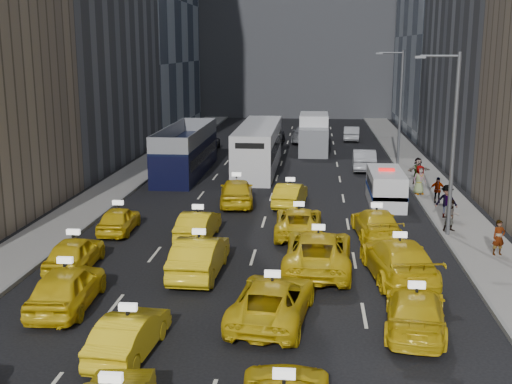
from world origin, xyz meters
TOP-DOWN VIEW (x-y plane):
  - ground at (0.00, 0.00)m, footprint 160.00×160.00m
  - sidewalk_west at (-10.50, 25.00)m, footprint 3.00×90.00m
  - sidewalk_east at (10.50, 25.00)m, footprint 3.00×90.00m
  - curb_west at (-9.05, 25.00)m, footprint 0.15×90.00m
  - curb_east at (9.05, 25.00)m, footprint 0.15×90.00m
  - streetlight_near at (9.18, 12.00)m, footprint 2.15×0.22m
  - streetlight_far at (9.18, 32.00)m, footprint 2.15×0.22m
  - taxi_4 at (-6.11, 1.70)m, footprint 2.10×4.75m
  - taxi_5 at (-2.86, -1.62)m, footprint 1.76×4.13m
  - taxi_6 at (1.31, 1.31)m, footprint 3.06×5.53m
  - taxi_7 at (6.07, 0.91)m, footprint 2.56×4.98m
  - taxi_8 at (-7.36, 5.77)m, footprint 1.81×4.21m
  - taxi_9 at (-1.98, 5.58)m, footprint 1.86×5.00m
  - taxi_10 at (2.88, 6.62)m, footprint 2.94×6.02m
  - taxi_11 at (6.13, 5.79)m, footprint 3.02×5.95m
  - taxi_12 at (-7.18, 11.39)m, footprint 1.71×3.95m
  - taxi_13 at (-2.94, 10.58)m, footprint 1.69×4.34m
  - taxi_14 at (1.93, 11.74)m, footprint 2.36×5.00m
  - taxi_15 at (5.75, 11.67)m, footprint 2.41×5.04m
  - taxi_16 at (-1.92, 17.72)m, footprint 2.47×4.99m
  - taxi_17 at (1.27, 17.75)m, footprint 2.04×4.38m
  - nypd_van at (6.94, 18.68)m, footprint 2.22×5.19m
  - double_decker at (-6.80, 26.96)m, footprint 2.98×12.02m
  - city_bus at (-1.62, 29.17)m, footprint 4.07×13.58m
  - box_truck at (2.56, 38.08)m, footprint 2.89×7.45m
  - misc_car_0 at (6.46, 29.87)m, footprint 1.84×4.91m
  - misc_car_1 at (-7.24, 38.29)m, footprint 2.62×5.14m
  - misc_car_2 at (1.60, 44.09)m, footprint 2.53×5.66m
  - misc_car_3 at (-1.33, 43.11)m, footprint 2.10×4.93m
  - misc_car_4 at (6.38, 45.93)m, footprint 1.79×4.45m
  - pedestrian_0 at (10.88, 8.91)m, footprint 0.66×0.51m
  - pedestrian_1 at (9.56, 12.60)m, footprint 0.84×0.53m
  - pedestrian_2 at (9.84, 15.29)m, footprint 1.21×0.60m
  - pedestrian_3 at (9.98, 18.79)m, footprint 0.92×0.45m
  - pedestrian_4 at (9.26, 20.94)m, footprint 1.02×0.79m
  - pedestrian_5 at (9.65, 24.15)m, footprint 1.73×1.07m

SIDE VIEW (x-z plane):
  - ground at x=0.00m, z-range 0.00..0.00m
  - sidewalk_west at x=-10.50m, z-range 0.00..0.15m
  - sidewalk_east at x=10.50m, z-range 0.00..0.15m
  - curb_west at x=-9.05m, z-range 0.00..0.18m
  - curb_east at x=9.05m, z-range 0.00..0.18m
  - taxi_5 at x=-2.86m, z-range 0.00..1.32m
  - taxi_12 at x=-7.18m, z-range 0.00..1.33m
  - taxi_14 at x=1.93m, z-range 0.00..1.38m
  - taxi_7 at x=6.07m, z-range 0.00..1.38m
  - misc_car_1 at x=-7.24m, z-range 0.00..1.39m
  - taxi_17 at x=1.27m, z-range 0.00..1.39m
  - taxi_13 at x=-2.94m, z-range 0.00..1.41m
  - taxi_8 at x=-7.36m, z-range 0.00..1.42m
  - taxi_15 at x=5.75m, z-range 0.00..1.42m
  - misc_car_4 at x=6.38m, z-range 0.00..1.44m
  - taxi_6 at x=1.31m, z-range 0.00..1.47m
  - taxi_4 at x=-6.11m, z-range 0.00..1.59m
  - misc_car_0 at x=6.46m, z-range 0.00..1.60m
  - misc_car_2 at x=1.60m, z-range 0.00..1.61m
  - taxi_9 at x=-1.98m, z-range 0.00..1.63m
  - taxi_16 at x=-1.92m, z-range 0.00..1.64m
  - taxi_10 at x=2.88m, z-range 0.00..1.65m
  - taxi_11 at x=6.13m, z-range 0.00..1.66m
  - misc_car_3 at x=-1.33m, z-range 0.00..1.66m
  - pedestrian_3 at x=9.98m, z-range 0.15..1.69m
  - pedestrian_0 at x=10.88m, z-range 0.15..1.74m
  - pedestrian_1 at x=9.56m, z-range 0.15..1.77m
  - nypd_van at x=6.94m, z-range -0.11..2.08m
  - pedestrian_5 at x=9.65m, z-range 0.15..1.95m
  - pedestrian_2 at x=9.84m, z-range 0.15..1.96m
  - pedestrian_4 at x=9.26m, z-range 0.15..2.00m
  - box_truck at x=2.56m, z-range -0.02..3.33m
  - city_bus at x=-1.62m, z-range -0.01..3.44m
  - double_decker at x=-6.80m, z-range -0.01..3.47m
  - streetlight_near at x=9.18m, z-range 0.42..9.42m
  - streetlight_far at x=9.18m, z-range 0.42..9.42m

